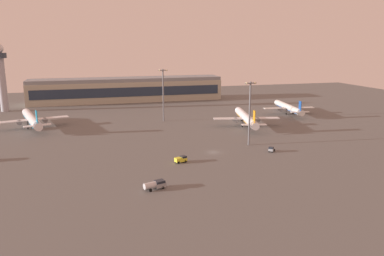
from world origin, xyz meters
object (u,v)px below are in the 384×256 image
airplane_near_gate (289,108)px  fuel_truck (155,185)px  control_tower (1,73)px  airplane_far_stand (32,119)px  pushback_tug (271,149)px  apron_light_west (250,109)px  airplane_terminal_side (246,118)px  cargo_loader (181,159)px  apron_light_east (163,92)px

airplane_near_gate → fuel_truck: (-95.08, -93.22, -2.34)m
control_tower → airplane_far_stand: (21.57, -52.98, -18.78)m
pushback_tug → apron_light_west: 18.30m
airplane_terminal_side → pushback_tug: 46.11m
apron_light_west → cargo_loader: bearing=-155.1°
fuel_truck → apron_light_west: (44.81, 36.51, 13.26)m
airplane_terminal_side → apron_light_east: 45.13m
control_tower → pushback_tug: size_ratio=11.58×
apron_light_west → apron_light_east: (-23.42, 56.80, 0.80)m
airplane_terminal_side → apron_light_west: bearing=-100.1°
airplane_near_gate → apron_light_west: 76.57m
airplane_far_stand → pushback_tug: bearing=-51.2°
control_tower → apron_light_west: control_tower is taller
pushback_tug → apron_light_west: (-4.12, 11.58, 13.56)m
airplane_near_gate → airplane_far_stand: (-138.48, 0.98, 0.53)m
airplane_near_gate → airplane_far_stand: 138.49m
airplane_far_stand → apron_light_west: 105.91m
airplane_far_stand → pushback_tug: 115.47m
cargo_loader → pushback_tug: bearing=79.4°
control_tower → airplane_terminal_side: size_ratio=0.96×
cargo_loader → airplane_near_gate: bearing=115.3°
cargo_loader → airplane_far_stand: bearing=-157.9°
airplane_near_gate → pushback_tug: bearing=-116.2°
cargo_loader → apron_light_east: (8.47, 71.62, 14.26)m
airplane_far_stand → apron_light_west: size_ratio=1.69×
apron_light_east → airplane_far_stand: bearing=179.2°
control_tower → pushback_tug: bearing=-47.0°
airplane_terminal_side → apron_light_west: size_ratio=1.63×
airplane_near_gate → pushback_tug: (-46.16, -68.30, -2.64)m
airplane_near_gate → apron_light_west: size_ratio=1.49×
airplane_near_gate → cargo_loader: airplane_near_gate is taller
cargo_loader → pushback_tug: cargo_loader is taller
airplane_terminal_side → control_tower: bearing=159.8°
fuel_truck → apron_light_east: bearing=150.7°
airplane_terminal_side → airplane_far_stand: (-101.71, 24.23, 0.18)m
fuel_truck → airplane_far_stand: bearing=-171.7°
airplane_near_gate → control_tower: bearing=169.2°
airplane_near_gate → cargo_loader: 108.96m
pushback_tug → apron_light_west: bearing=-25.7°
airplane_terminal_side → apron_light_east: apron_light_east is taller
airplane_far_stand → apron_light_east: bearing=-15.1°
airplane_near_gate → apron_light_east: (-73.69, 0.09, 11.73)m
apron_light_west → airplane_far_stand: bearing=146.8°
airplane_terminal_side → apron_light_east: bearing=159.6°
airplane_far_stand → airplane_near_gate: bearing=-14.7°
apron_light_east → fuel_truck: bearing=-102.9°
airplane_far_stand → pushback_tug: size_ratio=12.52×
airplane_terminal_side → pushback_tug: (-9.38, -45.05, -2.99)m
control_tower → airplane_near_gate: 170.00m
airplane_far_stand → apron_light_east: (64.79, -0.89, 11.19)m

